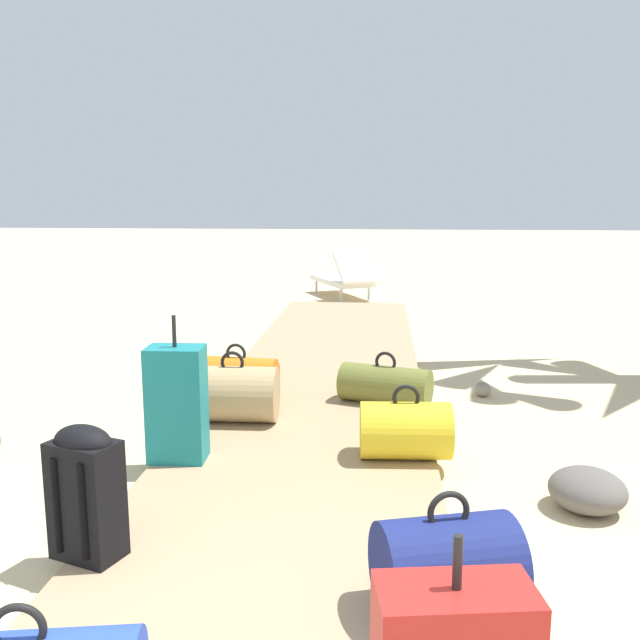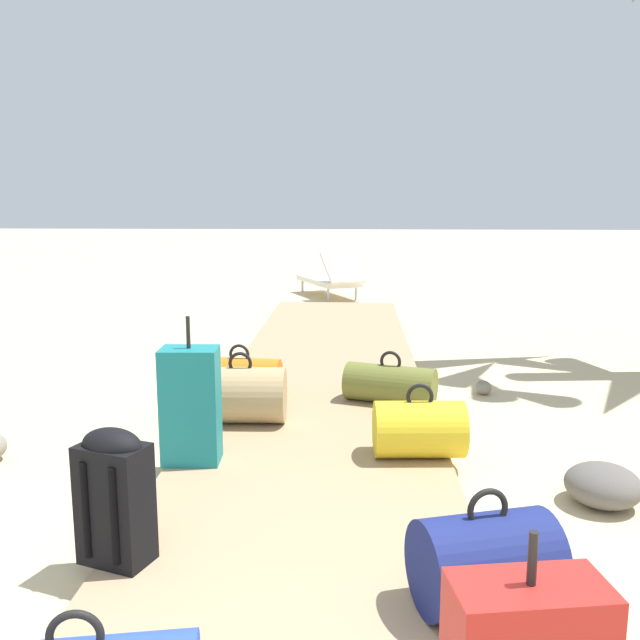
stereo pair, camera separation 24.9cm
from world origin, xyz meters
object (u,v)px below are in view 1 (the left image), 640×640
(duffel_bag_olive, at_px, (385,385))
(lounge_chair, at_px, (345,278))
(duffel_bag_navy, at_px, (447,565))
(duffel_bag_tan, at_px, (233,394))
(suitcase_teal, at_px, (177,404))
(duffel_bag_orange, at_px, (236,375))
(backpack_black, at_px, (85,489))
(duffel_bag_yellow, at_px, (405,430))

(duffel_bag_olive, xyz_separation_m, lounge_chair, (-0.63, 6.03, 0.10))
(duffel_bag_olive, distance_m, lounge_chair, 6.06)
(duffel_bag_navy, relative_size, duffel_bag_tan, 0.95)
(duffel_bag_navy, relative_size, suitcase_teal, 0.68)
(duffel_bag_orange, relative_size, duffel_bag_navy, 1.12)
(backpack_black, distance_m, suitcase_teal, 1.13)
(duffel_bag_yellow, xyz_separation_m, lounge_chair, (-0.74, 7.11, 0.08))
(lounge_chair, bearing_deg, suitcase_teal, -94.72)
(duffel_bag_navy, bearing_deg, duffel_bag_orange, 116.53)
(duffel_bag_olive, relative_size, duffel_bag_tan, 1.18)
(duffel_bag_orange, bearing_deg, backpack_black, -92.65)
(duffel_bag_navy, bearing_deg, backpack_black, 170.04)
(duffel_bag_orange, distance_m, duffel_bag_yellow, 1.79)
(duffel_bag_orange, relative_size, backpack_black, 1.12)
(duffel_bag_olive, distance_m, backpack_black, 2.69)
(duffel_bag_olive, relative_size, duffel_bag_navy, 1.24)
(duffel_bag_orange, height_order, duffel_bag_yellow, duffel_bag_yellow)
(suitcase_teal, bearing_deg, duffel_bag_yellow, 6.11)
(backpack_black, relative_size, duffel_bag_navy, 1.00)
(duffel_bag_navy, relative_size, duffel_bag_yellow, 1.07)
(duffel_bag_orange, relative_size, duffel_bag_yellow, 1.20)
(backpack_black, height_order, duffel_bag_yellow, backpack_black)
(lounge_chair, bearing_deg, duffel_bag_tan, -93.74)
(suitcase_teal, distance_m, lounge_chair, 7.28)
(duffel_bag_olive, height_order, duffel_bag_yellow, duffel_bag_yellow)
(duffel_bag_orange, xyz_separation_m, duffel_bag_tan, (0.12, -0.66, 0.04))
(duffel_bag_orange, xyz_separation_m, suitcase_teal, (-0.06, -1.39, 0.19))
(duffel_bag_navy, bearing_deg, suitcase_teal, 136.03)
(backpack_black, height_order, duffel_bag_tan, backpack_black)
(duffel_bag_olive, bearing_deg, duffel_bag_tan, -154.80)
(suitcase_teal, relative_size, duffel_bag_tan, 1.40)
(lounge_chair, bearing_deg, duffel_bag_navy, -84.41)
(duffel_bag_tan, xyz_separation_m, lounge_chair, (0.43, 6.52, 0.05))
(duffel_bag_yellow, bearing_deg, backpack_black, -137.77)
(backpack_black, bearing_deg, duffel_bag_navy, -9.96)
(duffel_bag_orange, distance_m, duffel_bag_tan, 0.67)
(duffel_bag_yellow, bearing_deg, duffel_bag_navy, -86.14)
(duffel_bag_orange, height_order, suitcase_teal, suitcase_teal)
(duffel_bag_tan, bearing_deg, duffel_bag_orange, 100.08)
(duffel_bag_orange, xyz_separation_m, duffel_bag_navy, (1.39, -2.79, 0.04))
(backpack_black, relative_size, lounge_chair, 0.36)
(duffel_bag_olive, bearing_deg, duffel_bag_navy, -85.22)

